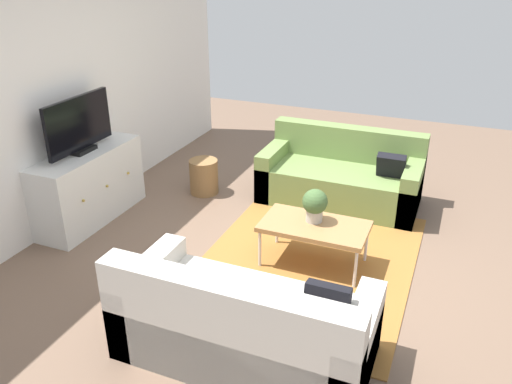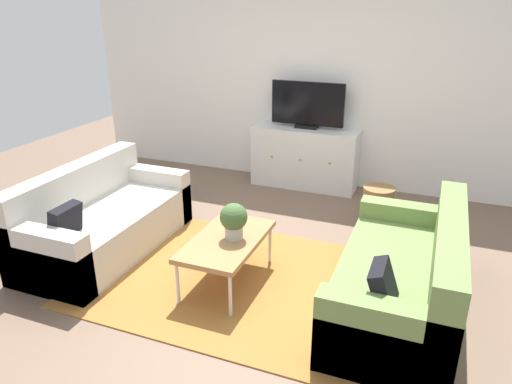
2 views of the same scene
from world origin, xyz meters
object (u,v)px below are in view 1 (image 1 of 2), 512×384
object	(u,v)px
couch_right_side	(342,177)
coffee_table	(314,227)
wicker_basket	(204,176)
potted_plant	(315,204)
couch_left_side	(242,330)
flat_screen_tv	(79,125)
tv_console	(90,186)

from	to	relation	value
couch_right_side	coffee_table	xyz separation A→B (m)	(-1.47, -0.10, 0.11)
couch_right_side	wicker_basket	world-z (taller)	couch_right_side
potted_plant	couch_left_side	bearing A→B (deg)	176.97
couch_right_side	flat_screen_tv	distance (m)	2.93
potted_plant	coffee_table	bearing A→B (deg)	-157.36
couch_right_side	potted_plant	world-z (taller)	couch_right_side
couch_left_side	coffee_table	bearing A→B (deg)	-4.12
couch_left_side	couch_right_side	distance (m)	2.87
couch_right_side	potted_plant	size ratio (longest dim) A/B	5.70
potted_plant	flat_screen_tv	size ratio (longest dim) A/B	0.34
flat_screen_tv	couch_right_side	bearing A→B (deg)	-57.92
couch_right_side	tv_console	size ratio (longest dim) A/B	1.33
potted_plant	tv_console	distance (m)	2.46
coffee_table	tv_console	size ratio (longest dim) A/B	0.72
tv_console	wicker_basket	xyz separation A→B (m)	(1.05, -0.81, -0.18)
potted_plant	couch_right_side	bearing A→B (deg)	3.14
potted_plant	flat_screen_tv	bearing A→B (deg)	92.14
flat_screen_tv	tv_console	bearing A→B (deg)	-90.00
potted_plant	tv_console	size ratio (longest dim) A/B	0.23
couch_right_side	potted_plant	bearing A→B (deg)	-176.86
couch_left_side	flat_screen_tv	world-z (taller)	flat_screen_tv
potted_plant	tv_console	xyz separation A→B (m)	(-0.09, 2.45, -0.21)
couch_left_side	couch_right_side	world-z (taller)	same
couch_right_side	coffee_table	distance (m)	1.47
wicker_basket	coffee_table	bearing A→B (deg)	-121.41
potted_plant	wicker_basket	world-z (taller)	potted_plant
potted_plant	wicker_basket	bearing A→B (deg)	59.69
coffee_table	wicker_basket	size ratio (longest dim) A/B	2.32
coffee_table	tv_console	xyz separation A→B (m)	(-0.04, 2.48, -0.00)
tv_console	wicker_basket	bearing A→B (deg)	-37.46
tv_console	couch_left_side	bearing A→B (deg)	-119.93
couch_left_side	tv_console	size ratio (longest dim) A/B	1.33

